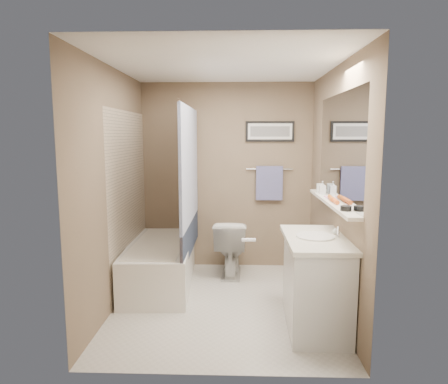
{
  "coord_description": "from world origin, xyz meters",
  "views": [
    {
      "loc": [
        0.14,
        -3.93,
        1.73
      ],
      "look_at": [
        0.0,
        0.15,
        1.15
      ],
      "focal_mm": 32.0,
      "sensor_mm": 36.0,
      "label": 1
    }
  ],
  "objects_px": {
    "vanity": "(316,285)",
    "hair_brush_back": "(331,198)",
    "hair_brush_front": "(335,201)",
    "soap_bottle": "(322,188)",
    "toilet": "(231,247)",
    "candle_bowl_near": "(346,208)",
    "bathtub": "(160,264)",
    "glass_jar": "(320,188)"
  },
  "relations": [
    {
      "from": "vanity",
      "to": "hair_brush_back",
      "type": "height_order",
      "value": "hair_brush_back"
    },
    {
      "from": "hair_brush_front",
      "to": "soap_bottle",
      "type": "bearing_deg",
      "value": 90.0
    },
    {
      "from": "toilet",
      "to": "candle_bowl_near",
      "type": "xyz_separation_m",
      "value": [
        0.98,
        -1.55,
        0.78
      ]
    },
    {
      "from": "soap_bottle",
      "to": "vanity",
      "type": "bearing_deg",
      "value": -104.08
    },
    {
      "from": "toilet",
      "to": "vanity",
      "type": "xyz_separation_m",
      "value": [
        0.79,
        -1.36,
        0.05
      ]
    },
    {
      "from": "toilet",
      "to": "soap_bottle",
      "type": "xyz_separation_m",
      "value": [
        0.98,
        -0.62,
        0.83
      ]
    },
    {
      "from": "vanity",
      "to": "hair_brush_back",
      "type": "relative_size",
      "value": 4.09
    },
    {
      "from": "bathtub",
      "to": "vanity",
      "type": "distance_m",
      "value": 1.87
    },
    {
      "from": "bathtub",
      "to": "toilet",
      "type": "bearing_deg",
      "value": 23.18
    },
    {
      "from": "vanity",
      "to": "hair_brush_back",
      "type": "bearing_deg",
      "value": 62.0
    },
    {
      "from": "vanity",
      "to": "glass_jar",
      "type": "distance_m",
      "value": 1.15
    },
    {
      "from": "candle_bowl_near",
      "to": "soap_bottle",
      "type": "height_order",
      "value": "soap_bottle"
    },
    {
      "from": "candle_bowl_near",
      "to": "vanity",
      "type": "bearing_deg",
      "value": 133.76
    },
    {
      "from": "toilet",
      "to": "glass_jar",
      "type": "distance_m",
      "value": 1.37
    },
    {
      "from": "glass_jar",
      "to": "hair_brush_back",
      "type": "bearing_deg",
      "value": -90.0
    },
    {
      "from": "toilet",
      "to": "glass_jar",
      "type": "height_order",
      "value": "glass_jar"
    },
    {
      "from": "hair_brush_back",
      "to": "bathtub",
      "type": "bearing_deg",
      "value": 160.28
    },
    {
      "from": "glass_jar",
      "to": "bathtub",
      "type": "bearing_deg",
      "value": 176.08
    },
    {
      "from": "bathtub",
      "to": "soap_bottle",
      "type": "relative_size",
      "value": 10.78
    },
    {
      "from": "hair_brush_back",
      "to": "glass_jar",
      "type": "xyz_separation_m",
      "value": [
        0.0,
        0.52,
        0.03
      ]
    },
    {
      "from": "bathtub",
      "to": "vanity",
      "type": "bearing_deg",
      "value": -33.94
    },
    {
      "from": "hair_brush_back",
      "to": "soap_bottle",
      "type": "height_order",
      "value": "soap_bottle"
    },
    {
      "from": "toilet",
      "to": "hair_brush_back",
      "type": "relative_size",
      "value": 3.2
    },
    {
      "from": "toilet",
      "to": "bathtub",
      "type": "bearing_deg",
      "value": 27.92
    },
    {
      "from": "bathtub",
      "to": "vanity",
      "type": "xyz_separation_m",
      "value": [
        1.6,
        -0.97,
        0.15
      ]
    },
    {
      "from": "vanity",
      "to": "hair_brush_front",
      "type": "distance_m",
      "value": 0.78
    },
    {
      "from": "vanity",
      "to": "candle_bowl_near",
      "type": "height_order",
      "value": "candle_bowl_near"
    },
    {
      "from": "toilet",
      "to": "hair_brush_back",
      "type": "distance_m",
      "value": 1.62
    },
    {
      "from": "glass_jar",
      "to": "soap_bottle",
      "type": "distance_m",
      "value": 0.11
    },
    {
      "from": "toilet",
      "to": "hair_brush_front",
      "type": "xyz_separation_m",
      "value": [
        0.98,
        -1.18,
        0.78
      ]
    },
    {
      "from": "toilet",
      "to": "vanity",
      "type": "height_order",
      "value": "vanity"
    },
    {
      "from": "toilet",
      "to": "hair_brush_back",
      "type": "xyz_separation_m",
      "value": [
        0.98,
        -1.03,
        0.78
      ]
    },
    {
      "from": "toilet",
      "to": "hair_brush_back",
      "type": "bearing_deg",
      "value": 135.31
    },
    {
      "from": "bathtub",
      "to": "hair_brush_front",
      "type": "distance_m",
      "value": 2.14
    },
    {
      "from": "candle_bowl_near",
      "to": "hair_brush_front",
      "type": "bearing_deg",
      "value": 90.0
    },
    {
      "from": "toilet",
      "to": "glass_jar",
      "type": "bearing_deg",
      "value": 154.07
    },
    {
      "from": "soap_bottle",
      "to": "toilet",
      "type": "bearing_deg",
      "value": 147.52
    },
    {
      "from": "vanity",
      "to": "glass_jar",
      "type": "xyz_separation_m",
      "value": [
        0.19,
        0.84,
        0.77
      ]
    },
    {
      "from": "hair_brush_back",
      "to": "glass_jar",
      "type": "bearing_deg",
      "value": 90.0
    },
    {
      "from": "vanity",
      "to": "hair_brush_front",
      "type": "relative_size",
      "value": 4.09
    },
    {
      "from": "toilet",
      "to": "candle_bowl_near",
      "type": "distance_m",
      "value": 1.99
    },
    {
      "from": "glass_jar",
      "to": "hair_brush_front",
      "type": "bearing_deg",
      "value": -90.0
    }
  ]
}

